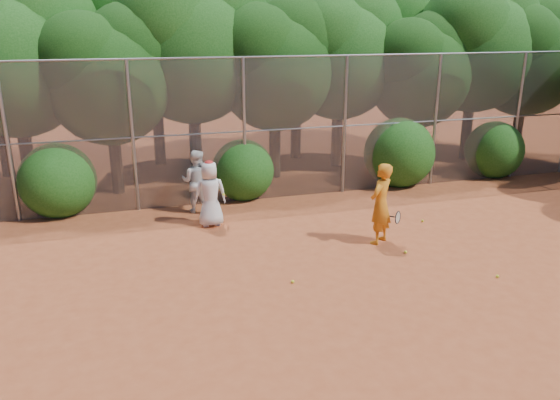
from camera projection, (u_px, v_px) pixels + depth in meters
name	position (u px, v px, depth m)	size (l,w,h in m)	color
ground	(366.00, 288.00, 10.52)	(80.00, 80.00, 0.00)	#964222
fence_back	(275.00, 128.00, 15.32)	(20.05, 0.09, 4.03)	gray
tree_1	(14.00, 49.00, 15.15)	(4.64, 4.03, 6.35)	black
tree_2	(109.00, 71.00, 15.35)	(3.99, 3.47, 5.47)	black
tree_3	(192.00, 39.00, 16.70)	(4.89, 4.26, 6.70)	black
tree_4	(276.00, 60.00, 17.01)	(4.19, 3.64, 5.73)	black
tree_5	(341.00, 48.00, 18.32)	(4.51, 3.92, 6.17)	black
tree_6	(421.00, 66.00, 18.26)	(3.86, 3.36, 5.29)	black
tree_7	(477.00, 40.00, 19.23)	(4.77, 4.14, 6.53)	black
tree_8	(528.00, 53.00, 19.63)	(4.25, 3.70, 5.82)	black
tree_10	(153.00, 30.00, 18.36)	(5.15, 4.48, 7.06)	black
tree_11	(298.00, 43.00, 19.48)	(4.64, 4.03, 6.35)	black
tree_12	(403.00, 32.00, 21.13)	(5.02, 4.37, 6.88)	black
bush_0	(57.00, 177.00, 14.34)	(2.00, 2.00, 2.00)	#164711
bush_1	(243.00, 167.00, 15.72)	(1.80, 1.80, 1.80)	#164711
bush_2	(399.00, 150.00, 17.00)	(2.20, 2.20, 2.20)	#164711
bush_3	(494.00, 147.00, 17.98)	(1.90, 1.90, 1.90)	#164711
player_yellow	(381.00, 204.00, 12.41)	(0.89, 0.78, 1.90)	orange
player_teen	(210.00, 194.00, 13.52)	(0.82, 0.54, 1.68)	silver
player_white	(197.00, 181.00, 14.52)	(1.02, 0.93, 1.70)	silver
ball_0	(406.00, 252.00, 12.09)	(0.07, 0.07, 0.07)	yellow
ball_1	(497.00, 276.00, 10.93)	(0.07, 0.07, 0.07)	yellow
ball_3	(293.00, 282.00, 10.71)	(0.07, 0.07, 0.07)	yellow
ball_4	(423.00, 221.00, 13.98)	(0.07, 0.07, 0.07)	yellow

